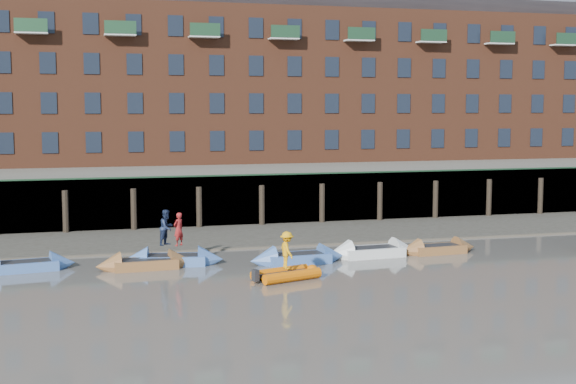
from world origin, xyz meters
name	(u,v)px	position (x,y,z in m)	size (l,w,h in m)	color
ground	(345,312)	(0.00, 0.00, 0.00)	(220.00, 220.00, 0.00)	#5E5851
foreshore	(243,236)	(0.00, 18.00, 0.00)	(110.00, 8.00, 0.50)	#3D382F
mud_band	(256,246)	(0.00, 14.60, 0.00)	(110.00, 1.60, 0.10)	#4C4336
river_wall	(229,201)	(0.00, 22.38, 1.59)	(110.00, 1.23, 3.30)	#2D2A26
bank_terrace	(196,182)	(0.00, 36.00, 1.60)	(110.00, 28.00, 3.20)	#5E594D
apartment_terrace	(193,40)	(0.00, 36.99, 12.82)	(80.60, 15.56, 20.98)	brown
rowboat_1	(25,266)	(-11.76, 10.98, 0.23)	(4.62, 1.93, 1.30)	#4165A5
rowboat_2	(145,264)	(-6.37, 10.00, 0.23)	(4.63, 1.57, 1.33)	brown
rowboat_3	(173,260)	(-5.00, 10.60, 0.24)	(4.93, 2.18, 1.38)	#4165A5
rowboat_4	(298,258)	(0.87, 9.45, 0.24)	(4.84, 1.67, 1.38)	#4165A5
rowboat_5	(372,252)	(4.95, 10.08, 0.25)	(4.97, 1.80, 1.41)	silver
rowboat_6	(438,249)	(8.59, 10.11, 0.22)	(4.37, 1.52, 1.25)	brown
rib_tender	(288,274)	(-0.51, 6.09, 0.23)	(3.18, 2.28, 0.54)	#D55D04
person_rower_a	(179,229)	(-4.73, 10.55, 1.73)	(0.58, 0.38, 1.59)	maroon
person_rower_b	(167,227)	(-5.26, 10.84, 1.79)	(0.84, 0.65, 1.72)	#19233F
person_rib_crew	(287,250)	(-0.61, 5.95, 1.32)	(1.06, 0.61, 1.63)	orange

